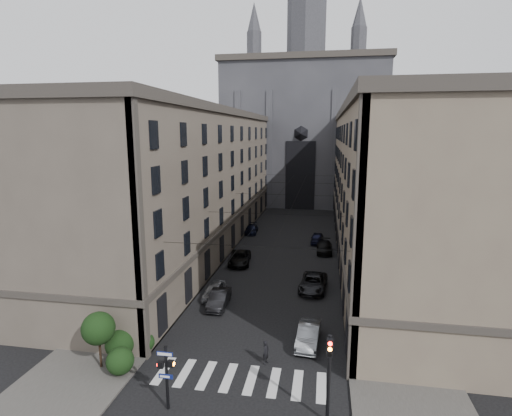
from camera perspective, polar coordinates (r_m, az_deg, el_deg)
The scene contains 19 objects.
sidewalk_left at distance 58.26m, azimuth -6.02°, elevation -4.91°, with size 7.00×80.00×0.15m, color #383533.
sidewalk_right at distance 56.40m, azimuth 15.08°, elevation -5.76°, with size 7.00×80.00×0.15m, color #383533.
zebra_crossing at distance 28.27m, azimuth -2.33°, elevation -23.17°, with size 11.00×3.20×0.01m, color beige.
building_left at distance 57.34m, azimuth -9.04°, elevation 4.21°, with size 13.60×60.60×18.85m.
building_right at distance 54.92m, azimuth 18.62°, elevation 3.49°, with size 13.60×60.60×18.85m.
gothic_tower at distance 93.01m, azimuth 6.91°, elevation 11.96°, with size 35.00×23.00×58.00m.
pedestrian_signal_left at distance 25.13m, azimuth -12.69°, elevation -21.92°, with size 1.02×0.38×4.00m.
traffic_light_right at distance 23.44m, azimuth 10.39°, elevation -21.65°, with size 0.34×0.50×5.20m.
shrub_cluster at distance 30.17m, azimuth -19.59°, elevation -17.51°, with size 3.90×4.40×3.90m.
tram_wires at distance 54.44m, azimuth 4.42°, elevation 1.74°, with size 14.00×60.00×0.43m.
car_left_near at distance 39.62m, azimuth -5.97°, elevation -11.64°, with size 1.68×4.17×1.42m, color gray.
car_left_midnear at distance 37.72m, azimuth -5.31°, elevation -12.79°, with size 1.55×4.45×1.46m, color black.
car_left_midfar at distance 48.89m, azimuth -2.35°, elevation -7.13°, with size 2.48×5.38×1.50m, color black.
car_left_far at distance 63.28m, azimuth -0.66°, elevation -3.04°, with size 1.84×4.52×1.31m, color black.
car_right_near at distance 31.85m, azimuth 7.50°, elevation -17.50°, with size 1.58×4.53×1.49m, color slate.
car_right_midnear at distance 41.54m, azimuth 8.16°, elevation -10.52°, with size 2.55×5.52×1.54m, color black.
car_right_midfar at distance 54.08m, azimuth 9.73°, elevation -5.55°, with size 2.01×4.95×1.44m, color black.
car_right_far at distance 58.36m, azimuth 8.72°, elevation -4.30°, with size 1.69×4.20×1.43m, color black.
pedestrian at distance 29.30m, azimuth 1.42°, elevation -19.90°, with size 0.61×0.40×1.68m, color black.
Camera 1 is at (5.06, -17.89, 15.80)m, focal length 28.00 mm.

